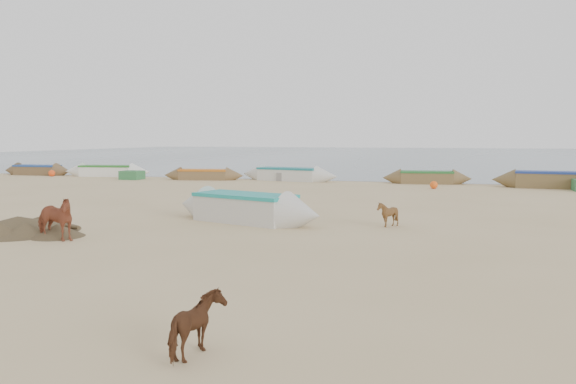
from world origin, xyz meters
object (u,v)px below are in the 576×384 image
Objects in this scene: calf_right at (199,326)px; near_canoe at (245,208)px; calf_front at (388,214)px; cow_adult at (54,219)px.

near_canoe is at bearing -0.87° from calf_right.
calf_right is 12.06m from near_canoe.
calf_front is 0.14× the size of near_canoe.
calf_right is (7.63, -6.57, -0.21)m from cow_adult.
cow_adult is at bearing -71.13° from calf_front.
cow_adult reaches higher than calf_right.
cow_adult is 6.29m from near_canoe.
near_canoe is (3.92, 4.91, -0.14)m from cow_adult.
calf_right is at bearing -123.14° from cow_adult.
calf_front is 11.80m from calf_right.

